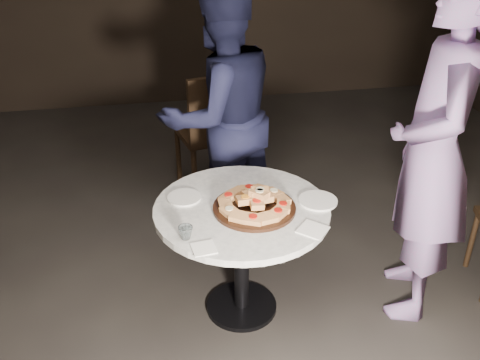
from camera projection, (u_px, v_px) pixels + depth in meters
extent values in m
plane|color=black|center=(253.00, 316.00, 3.02)|extent=(7.00, 7.00, 0.00)
cylinder|color=black|center=(242.00, 306.00, 3.08)|extent=(0.42, 0.42, 0.03)
cylinder|color=black|center=(242.00, 260.00, 2.92)|extent=(0.09, 0.09, 0.63)
cylinder|color=silver|center=(242.00, 210.00, 2.76)|extent=(0.95, 0.95, 0.04)
cylinder|color=black|center=(254.00, 208.00, 2.72)|extent=(0.49, 0.49, 0.02)
cube|color=#C7864D|center=(283.00, 207.00, 2.69)|extent=(0.09, 0.10, 0.04)
cylinder|color=red|center=(283.00, 203.00, 2.68)|extent=(0.05, 0.05, 0.01)
cube|color=#C7864D|center=(281.00, 199.00, 2.75)|extent=(0.09, 0.11, 0.04)
cube|color=#C7864D|center=(274.00, 193.00, 2.80)|extent=(0.11, 0.11, 0.04)
cylinder|color=beige|center=(274.00, 190.00, 2.79)|extent=(0.06, 0.06, 0.01)
cube|color=#C7864D|center=(262.00, 190.00, 2.83)|extent=(0.11, 0.11, 0.04)
cube|color=#C7864D|center=(249.00, 189.00, 2.84)|extent=(0.10, 0.08, 0.04)
cylinder|color=red|center=(249.00, 186.00, 2.83)|extent=(0.05, 0.05, 0.01)
cube|color=#C7864D|center=(237.00, 192.00, 2.81)|extent=(0.11, 0.11, 0.04)
cube|color=#C7864D|center=(228.00, 197.00, 2.76)|extent=(0.11, 0.11, 0.04)
cylinder|color=red|center=(228.00, 194.00, 2.75)|extent=(0.06, 0.06, 0.01)
cube|color=#C7864D|center=(226.00, 204.00, 2.70)|extent=(0.07, 0.09, 0.04)
cube|color=#C7864D|center=(229.00, 212.00, 2.64)|extent=(0.10, 0.11, 0.04)
cylinder|color=beige|center=(229.00, 208.00, 2.64)|extent=(0.05, 0.05, 0.01)
cube|color=#C7864D|center=(239.00, 217.00, 2.60)|extent=(0.11, 0.11, 0.04)
cube|color=#C7864D|center=(253.00, 219.00, 2.58)|extent=(0.11, 0.10, 0.04)
cylinder|color=red|center=(253.00, 216.00, 2.57)|extent=(0.05, 0.05, 0.01)
cube|color=#C7864D|center=(267.00, 218.00, 2.59)|extent=(0.10, 0.09, 0.04)
cube|color=#C7864D|center=(278.00, 213.00, 2.63)|extent=(0.11, 0.11, 0.04)
cylinder|color=red|center=(278.00, 210.00, 2.62)|extent=(0.06, 0.06, 0.01)
cube|color=#C7864D|center=(263.00, 198.00, 2.70)|extent=(0.10, 0.08, 0.03)
cylinder|color=#2D6B1E|center=(264.00, 195.00, 2.70)|extent=(0.05, 0.05, 0.01)
cube|color=#C7864D|center=(252.00, 194.00, 2.74)|extent=(0.11, 0.10, 0.03)
cylinder|color=beige|center=(252.00, 191.00, 2.73)|extent=(0.05, 0.05, 0.01)
cube|color=#C7864D|center=(245.00, 200.00, 2.69)|extent=(0.09, 0.07, 0.04)
cylinder|color=orange|center=(245.00, 197.00, 2.68)|extent=(0.04, 0.04, 0.01)
cube|color=#C7864D|center=(257.00, 204.00, 2.66)|extent=(0.07, 0.09, 0.04)
cylinder|color=red|center=(257.00, 200.00, 2.65)|extent=(0.04, 0.04, 0.01)
cube|color=#C7864D|center=(260.00, 192.00, 2.69)|extent=(0.10, 0.08, 0.04)
cylinder|color=beige|center=(260.00, 189.00, 2.69)|extent=(0.05, 0.05, 0.01)
cube|color=#C7864D|center=(259.00, 194.00, 2.68)|extent=(0.11, 0.11, 0.04)
cylinder|color=beige|center=(259.00, 191.00, 2.67)|extent=(0.06, 0.06, 0.01)
cylinder|color=white|center=(184.00, 197.00, 2.82)|extent=(0.20, 0.20, 0.01)
cylinder|color=white|center=(318.00, 201.00, 2.79)|extent=(0.22, 0.22, 0.01)
imported|color=silver|center=(186.00, 233.00, 2.49)|extent=(0.08, 0.08, 0.06)
cube|color=white|center=(204.00, 248.00, 2.43)|extent=(0.12, 0.12, 0.01)
cube|color=white|center=(313.00, 230.00, 2.56)|extent=(0.18, 0.18, 0.01)
cube|color=black|center=(210.00, 131.00, 4.04)|extent=(0.56, 0.56, 0.04)
cube|color=black|center=(220.00, 111.00, 3.73)|extent=(0.47, 0.15, 0.50)
cylinder|color=black|center=(225.00, 146.00, 4.39)|extent=(0.05, 0.05, 0.50)
cylinder|color=black|center=(178.00, 155.00, 4.25)|extent=(0.05, 0.05, 0.50)
cylinder|color=black|center=(245.00, 167.00, 4.07)|extent=(0.05, 0.05, 0.50)
cylinder|color=black|center=(195.00, 177.00, 3.93)|extent=(0.05, 0.05, 0.50)
cylinder|color=black|center=(472.00, 239.00, 3.32)|extent=(0.04, 0.04, 0.42)
imported|color=black|center=(220.00, 116.00, 3.38)|extent=(1.01, 0.91, 1.71)
imported|color=slate|center=(433.00, 154.00, 2.70)|extent=(0.66, 0.80, 1.89)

